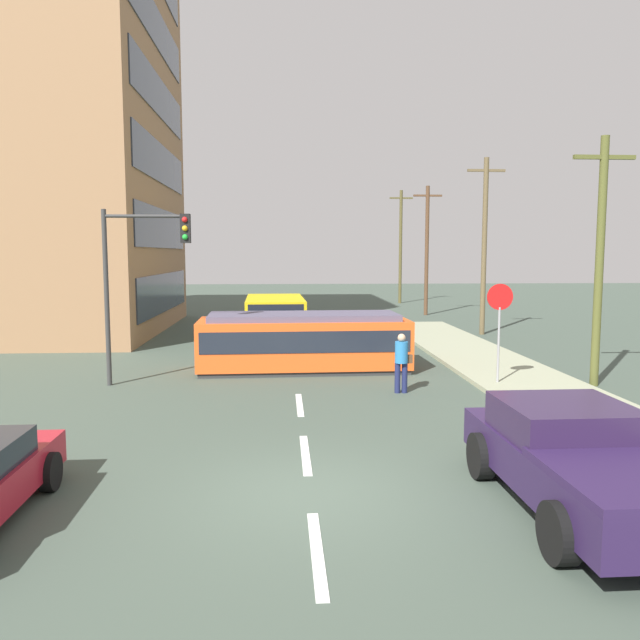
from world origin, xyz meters
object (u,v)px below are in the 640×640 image
(utility_pole_far, at_px, (427,248))
(utility_pole_distant, at_px, (401,245))
(pickup_truck_parked, at_px, (579,460))
(utility_pole_mid, at_px, (484,243))
(traffic_light_mast, at_px, (139,264))
(utility_pole_near, at_px, (600,257))
(pedestrian_crossing, at_px, (402,360))
(city_bus, at_px, (275,316))
(stop_sign, at_px, (500,312))
(streetcar_tram, at_px, (304,341))

(utility_pole_far, height_order, utility_pole_distant, utility_pole_distant)
(pickup_truck_parked, height_order, utility_pole_mid, utility_pole_mid)
(traffic_light_mast, height_order, utility_pole_mid, utility_pole_mid)
(traffic_light_mast, distance_m, utility_pole_distant, 32.85)
(utility_pole_near, distance_m, utility_pole_mid, 11.76)
(pedestrian_crossing, distance_m, traffic_light_mast, 8.06)
(pedestrian_crossing, height_order, utility_pole_far, utility_pole_far)
(utility_pole_near, xyz_separation_m, utility_pole_distant, (0.08, 30.89, 0.78))
(pickup_truck_parked, bearing_deg, pedestrian_crossing, 97.85)
(city_bus, bearing_deg, utility_pole_near, -46.75)
(stop_sign, distance_m, utility_pole_mid, 12.38)
(streetcar_tram, distance_m, city_bus, 7.17)
(streetcar_tram, bearing_deg, pedestrian_crossing, -54.07)
(city_bus, height_order, utility_pole_far, utility_pole_far)
(streetcar_tram, distance_m, utility_pole_near, 9.41)
(pedestrian_crossing, xyz_separation_m, utility_pole_far, (5.79, 21.93, 3.27))
(streetcar_tram, xyz_separation_m, stop_sign, (5.58, -2.98, 1.21))
(traffic_light_mast, bearing_deg, city_bus, 67.34)
(city_bus, distance_m, utility_pole_distant, 23.16)
(city_bus, distance_m, utility_pole_mid, 10.59)
(pedestrian_crossing, xyz_separation_m, utility_pole_near, (5.87, 0.60, 2.84))
(pedestrian_crossing, bearing_deg, utility_pole_distant, 79.31)
(pedestrian_crossing, bearing_deg, utility_pole_far, 75.22)
(stop_sign, xyz_separation_m, utility_pole_mid, (3.34, 11.72, 2.17))
(traffic_light_mast, distance_m, utility_pole_near, 13.36)
(pickup_truck_parked, height_order, traffic_light_mast, traffic_light_mast)
(utility_pole_far, bearing_deg, stop_sign, -97.53)
(city_bus, distance_m, utility_pole_near, 14.12)
(pedestrian_crossing, relative_size, utility_pole_mid, 0.20)
(city_bus, xyz_separation_m, utility_pole_mid, (9.94, 1.64, 3.26))
(pickup_truck_parked, distance_m, utility_pole_far, 30.62)
(streetcar_tram, height_order, utility_pole_mid, utility_pole_mid)
(streetcar_tram, relative_size, utility_pole_mid, 0.84)
(pedestrian_crossing, height_order, stop_sign, stop_sign)
(utility_pole_mid, distance_m, utility_pole_distant, 19.16)
(pickup_truck_parked, distance_m, stop_sign, 9.06)
(pickup_truck_parked, bearing_deg, utility_pole_mid, 75.79)
(utility_pole_mid, bearing_deg, streetcar_tram, -135.58)
(streetcar_tram, distance_m, utility_pole_mid, 12.93)
(streetcar_tram, xyz_separation_m, utility_pole_distant, (8.55, 27.89, 3.57))
(utility_pole_near, bearing_deg, utility_pole_distant, 89.85)
(utility_pole_mid, height_order, utility_pole_far, utility_pole_mid)
(pedestrian_crossing, bearing_deg, utility_pole_near, 5.83)
(utility_pole_far, relative_size, utility_pole_distant, 0.92)
(city_bus, xyz_separation_m, traffic_light_mast, (-3.83, -9.18, 2.48))
(city_bus, bearing_deg, utility_pole_mid, 9.37)
(streetcar_tram, height_order, pedestrian_crossing, streetcar_tram)
(utility_pole_distant, bearing_deg, streetcar_tram, -107.05)
(stop_sign, distance_m, traffic_light_mast, 10.56)
(utility_pole_near, bearing_deg, utility_pole_mid, 87.84)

